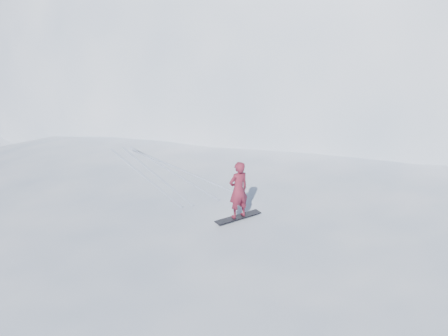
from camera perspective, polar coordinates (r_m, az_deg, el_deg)
The scene contains 8 objects.
ground at distance 15.05m, azimuth 4.75°, elevation -13.82°, with size 400.00×400.00×0.00m, color white.
near_ridge at distance 17.70m, azimuth 3.16°, elevation -7.99°, with size 36.00×28.00×4.80m, color white.
summit_peak at distance 47.01m, azimuth 14.24°, elevation 9.94°, with size 60.00×56.00×56.00m, color white.
peak_shoulder at distance 35.76m, azimuth 4.30°, elevation 7.14°, with size 28.00×24.00×18.00m, color white.
wind_bumps at distance 16.45m, azimuth -0.44°, elevation -10.40°, with size 16.00×14.40×1.00m.
snowboard at distance 13.76m, azimuth 1.62°, elevation -5.62°, with size 1.40×0.26×0.02m, color black.
snowboarder at distance 13.42m, azimuth 1.66°, elevation -2.51°, with size 0.58×0.38×1.60m, color maroon.
board_tracks at distance 17.06m, azimuth -7.24°, elevation -0.31°, with size 2.85×5.96×0.04m.
Camera 1 is at (-5.89, -10.85, 8.60)m, focal length 40.00 mm.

